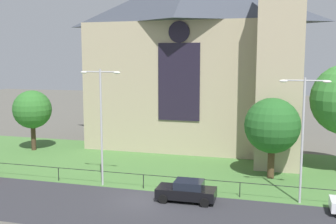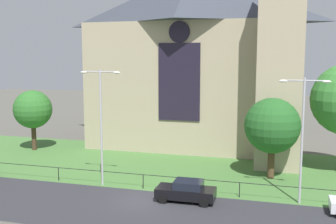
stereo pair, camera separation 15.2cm
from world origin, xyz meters
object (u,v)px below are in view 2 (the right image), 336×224
(streetlamp_near, at_px, (101,114))
(parked_car_black, at_px, (186,191))
(tree_right_near, at_px, (272,126))
(streetlamp_far, at_px, (303,125))
(church_building, at_px, (197,57))
(tree_left_far, at_px, (33,110))

(streetlamp_near, relative_size, parked_car_black, 2.19)
(tree_right_near, xyz_separation_m, streetlamp_far, (2.13, -5.67, 1.06))
(streetlamp_far, bearing_deg, church_building, 122.81)
(tree_right_near, relative_size, streetlamp_far, 0.78)
(tree_right_near, relative_size, parked_car_black, 1.62)
(streetlamp_far, relative_size, parked_car_black, 2.09)
(tree_left_far, relative_size, parked_car_black, 1.58)
(tree_right_near, xyz_separation_m, parked_car_black, (-5.64, -7.41, -3.76))
(tree_right_near, bearing_deg, parked_car_black, -127.24)
(tree_left_far, distance_m, parked_car_black, 23.32)
(streetlamp_near, relative_size, streetlamp_far, 1.05)
(church_building, distance_m, parked_car_black, 21.17)
(streetlamp_near, bearing_deg, streetlamp_far, -0.00)
(streetlamp_near, height_order, parked_car_black, streetlamp_near)
(tree_right_near, height_order, streetlamp_far, streetlamp_far)
(tree_left_far, xyz_separation_m, tree_right_near, (25.71, -3.82, -0.03))
(tree_left_far, bearing_deg, tree_right_near, -8.45)
(tree_left_far, height_order, streetlamp_near, streetlamp_near)
(parked_car_black, bearing_deg, tree_left_far, -30.36)
(tree_left_far, bearing_deg, streetlamp_far, -18.83)
(streetlamp_near, bearing_deg, tree_right_near, 23.60)
(tree_left_far, bearing_deg, streetlamp_near, -36.73)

